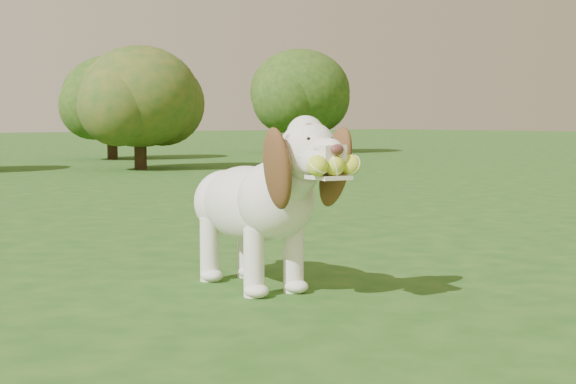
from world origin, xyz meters
TOP-DOWN VIEW (x-y plane):
  - ground at (0.00, 0.00)m, footprint 80.00×80.00m
  - dog at (0.29, -0.50)m, footprint 0.43×1.07m
  - shrub_f at (5.07, 10.35)m, footprint 1.70×1.70m
  - shrub_d at (3.99, 7.35)m, footprint 1.62×1.62m
  - shrub_h at (9.39, 10.64)m, footprint 2.02×2.02m

SIDE VIEW (x-z plane):
  - ground at x=0.00m, z-range 0.00..0.00m
  - dog at x=0.29m, z-range 0.02..0.72m
  - shrub_d at x=3.99m, z-range 0.15..1.82m
  - shrub_f at x=5.07m, z-range 0.15..1.91m
  - shrub_h at x=9.39m, z-range 0.18..2.28m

